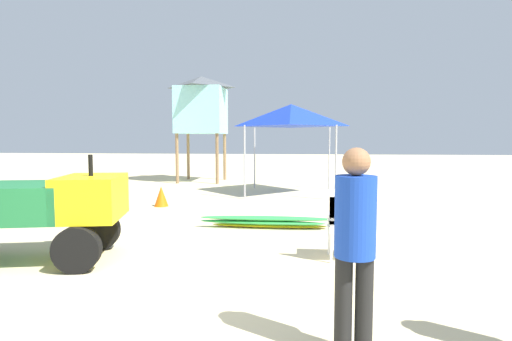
% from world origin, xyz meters
% --- Properties ---
extents(ground, '(80.00, 80.00, 0.00)m').
position_xyz_m(ground, '(0.00, 0.00, 0.00)').
color(ground, beige).
extents(utility_cart, '(2.75, 1.78, 1.50)m').
position_xyz_m(utility_cart, '(-1.95, 0.88, 0.78)').
color(utility_cart, '#1E6B38').
rests_on(utility_cart, ground).
extents(stacked_plastic_chairs, '(0.48, 0.48, 1.02)m').
position_xyz_m(stacked_plastic_chairs, '(2.40, 1.38, 0.60)').
color(stacked_plastic_chairs, white).
rests_on(stacked_plastic_chairs, ground).
extents(surfboard_pile, '(2.59, 0.39, 0.24)m').
position_xyz_m(surfboard_pile, '(1.10, 3.35, 0.12)').
color(surfboard_pile, yellow).
rests_on(surfboard_pile, ground).
extents(lifeguard_near_center, '(0.32, 0.32, 1.66)m').
position_xyz_m(lifeguard_near_center, '(2.18, -1.14, 0.95)').
color(lifeguard_near_center, black).
rests_on(lifeguard_near_center, ground).
extents(popup_canopy, '(2.61, 2.61, 2.78)m').
position_xyz_m(popup_canopy, '(1.46, 8.34, 2.44)').
color(popup_canopy, '#B2B2B7').
rests_on(popup_canopy, ground).
extents(lifeguard_tower, '(1.98, 1.98, 4.17)m').
position_xyz_m(lifeguard_tower, '(-2.15, 11.52, 3.05)').
color(lifeguard_tower, olive).
rests_on(lifeguard_tower, ground).
extents(traffic_cone_near, '(0.36, 0.36, 0.51)m').
position_xyz_m(traffic_cone_near, '(-1.76, 5.58, 0.26)').
color(traffic_cone_near, orange).
rests_on(traffic_cone_near, ground).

